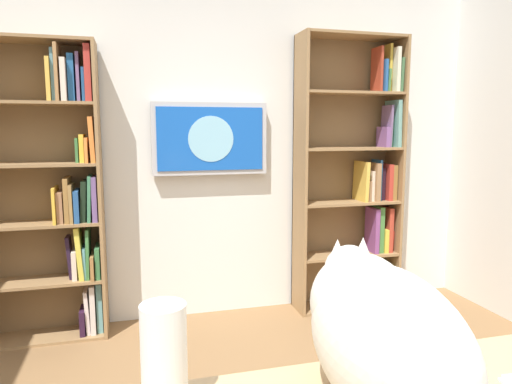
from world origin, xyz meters
TOP-DOWN VIEW (x-y plane):
  - wall_back at (0.00, -2.23)m, footprint 4.52×0.06m
  - bookshelf_left at (-1.23, -2.06)m, footprint 0.84×0.28m
  - bookshelf_right at (1.03, -2.06)m, footprint 0.80×0.28m
  - wall_mounted_tv at (-0.04, -2.15)m, footprint 0.86×0.07m
  - cat at (-0.03, 0.33)m, footprint 0.30×0.70m
  - paper_towel_roll at (0.47, 0.21)m, footprint 0.11×0.11m
  - coffee_mug at (-0.17, 0.18)m, footprint 0.08×0.08m

SIDE VIEW (x-z plane):
  - coffee_mug at x=-0.17m, z-range 0.77..0.87m
  - paper_towel_roll at x=0.47m, z-range 0.77..1.04m
  - cat at x=-0.03m, z-range 0.77..1.16m
  - bookshelf_right at x=1.03m, z-range 0.01..2.03m
  - bookshelf_left at x=-1.23m, z-range -0.03..2.12m
  - wall_back at x=0.00m, z-range 0.00..2.70m
  - wall_mounted_tv at x=-0.04m, z-range 1.10..1.64m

